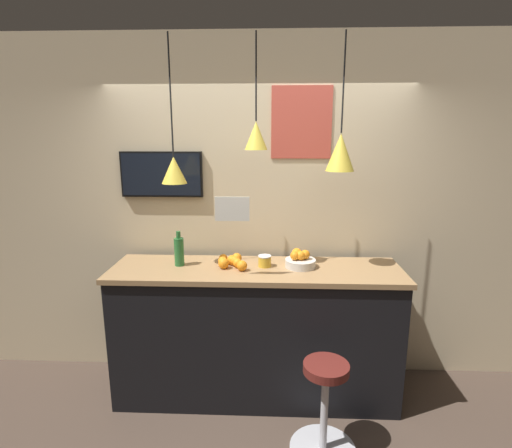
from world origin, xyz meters
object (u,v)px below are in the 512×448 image
bar_stool (325,403)px  mounted_tv (162,174)px  juice_bottle (179,251)px  fruit_bowl (300,260)px  spread_jar (265,261)px

bar_stool → mounted_tv: (-1.29, 0.96, 1.41)m
bar_stool → juice_bottle: bearing=149.6°
bar_stool → fruit_bowl: bearing=102.4°
bar_stool → spread_jar: bearing=123.1°
fruit_bowl → spread_jar: 0.28m
fruit_bowl → juice_bottle: juice_bottle is taller
bar_stool → juice_bottle: size_ratio=2.37×
bar_stool → juice_bottle: 1.52m
fruit_bowl → juice_bottle: 0.95m
fruit_bowl → mounted_tv: (-1.15, 0.32, 0.63)m
spread_jar → juice_bottle: bearing=180.0°
fruit_bowl → juice_bottle: (-0.95, -0.00, 0.06)m
bar_stool → juice_bottle: juice_bottle is taller
bar_stool → mounted_tv: 2.14m
bar_stool → spread_jar: 1.09m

